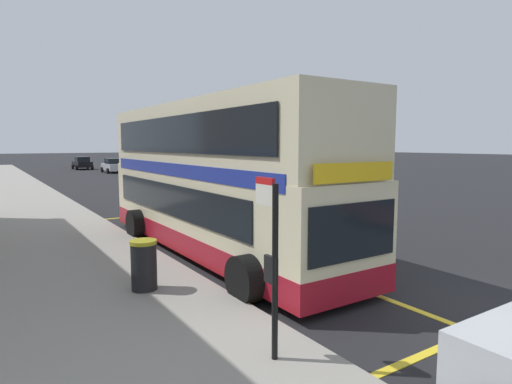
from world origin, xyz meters
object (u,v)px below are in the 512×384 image
bus_stop_sign (272,253)px  parked_car_black_kerbside (82,163)px  parked_car_silver_distant (113,166)px  double_decker_bus (214,184)px  litter_bin (144,265)px

bus_stop_sign → parked_car_black_kerbside: size_ratio=0.62×
parked_car_silver_distant → parked_car_black_kerbside: bearing=101.9°
double_decker_bus → parked_car_black_kerbside: 47.04m
bus_stop_sign → parked_car_silver_distant: size_ratio=0.62×
parked_car_silver_distant → parked_car_black_kerbside: same height
double_decker_bus → litter_bin: double_decker_bus is taller
double_decker_bus → parked_car_black_kerbside: (5.39, 46.71, -1.27)m
bus_stop_sign → litter_bin: (-0.61, 3.86, -1.01)m
parked_car_black_kerbside → litter_bin: bearing=-98.3°
double_decker_bus → litter_bin: (-3.00, -2.50, -1.39)m
parked_car_black_kerbside → litter_bin: size_ratio=3.91×
double_decker_bus → parked_car_silver_distant: 38.72m
bus_stop_sign → litter_bin: 4.03m
parked_car_silver_distant → litter_bin: 41.78m
double_decker_bus → parked_car_silver_distant: double_decker_bus is taller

